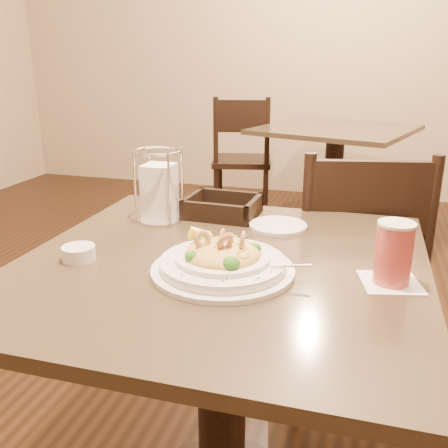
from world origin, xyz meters
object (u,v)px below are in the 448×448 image
(main_table, at_px, (222,352))
(background_table, at_px, (334,164))
(bread_basket, at_px, (222,209))
(side_plate, at_px, (278,226))
(pasta_bowl, at_px, (223,260))
(butter_ramekin, at_px, (79,253))
(dining_chair_far, at_px, (242,156))
(drink_glass, at_px, (394,254))
(dining_chair_near, at_px, (354,274))
(napkin_caddy, at_px, (159,191))

(main_table, distance_m, background_table, 2.34)
(bread_basket, xyz_separation_m, side_plate, (0.17, -0.06, -0.02))
(pasta_bowl, relative_size, butter_ramekin, 4.54)
(dining_chair_far, bearing_deg, drink_glass, 98.54)
(dining_chair_near, relative_size, drink_glass, 6.73)
(drink_glass, distance_m, napkin_caddy, 0.66)
(dining_chair_near, bearing_deg, drink_glass, 85.10)
(background_table, xyz_separation_m, dining_chair_far, (-0.68, 0.19, -0.02))
(drink_glass, bearing_deg, butter_ramekin, -174.29)
(dining_chair_far, height_order, butter_ramekin, dining_chair_far)
(background_table, xyz_separation_m, butter_ramekin, (-0.40, -2.42, 0.26))
(dining_chair_far, bearing_deg, butter_ramekin, 84.16)
(background_table, relative_size, dining_chair_near, 1.21)
(pasta_bowl, distance_m, bread_basket, 0.40)
(main_table, bearing_deg, pasta_bowl, -71.47)
(background_table, distance_m, dining_chair_near, 1.74)
(drink_glass, xyz_separation_m, napkin_caddy, (-0.61, 0.25, 0.02))
(background_table, height_order, pasta_bowl, pasta_bowl)
(main_table, bearing_deg, drink_glass, -3.03)
(bread_basket, bearing_deg, dining_chair_near, 36.92)
(background_table, distance_m, drink_glass, 2.39)
(pasta_bowl, height_order, napkin_caddy, napkin_caddy)
(main_table, xyz_separation_m, dining_chair_far, (-0.59, 2.53, -0.02))
(main_table, xyz_separation_m, dining_chair_near, (0.29, 0.61, -0.02))
(napkin_caddy, bearing_deg, main_table, -43.09)
(dining_chair_far, distance_m, pasta_bowl, 2.68)
(dining_chair_far, bearing_deg, bread_basket, 90.76)
(pasta_bowl, bearing_deg, butter_ramekin, -175.90)
(side_plate, bearing_deg, drink_glass, -44.79)
(dining_chair_near, relative_size, dining_chair_far, 1.00)
(background_table, height_order, bread_basket, bread_basket)
(background_table, bearing_deg, dining_chair_far, 164.06)
(dining_chair_far, distance_m, side_plate, 2.38)
(drink_glass, bearing_deg, background_table, 96.63)
(drink_glass, height_order, side_plate, drink_glass)
(pasta_bowl, xyz_separation_m, butter_ramekin, (-0.33, -0.02, -0.01))
(dining_chair_far, bearing_deg, napkin_caddy, 86.57)
(background_table, xyz_separation_m, side_plate, (-0.01, -2.08, 0.25))
(background_table, distance_m, napkin_caddy, 2.16)
(main_table, xyz_separation_m, drink_glass, (0.36, -0.02, 0.30))
(bread_basket, relative_size, napkin_caddy, 1.03)
(dining_chair_far, relative_size, pasta_bowl, 2.75)
(main_table, distance_m, dining_chair_far, 2.60)
(napkin_caddy, height_order, side_plate, napkin_caddy)
(dining_chair_near, xyz_separation_m, bread_basket, (-0.38, -0.29, 0.28))
(drink_glass, relative_size, napkin_caddy, 0.69)
(dining_chair_near, xyz_separation_m, napkin_caddy, (-0.53, -0.38, 0.35))
(background_table, relative_size, napkin_caddy, 5.61)
(dining_chair_near, height_order, napkin_caddy, napkin_caddy)
(pasta_bowl, xyz_separation_m, drink_glass, (0.34, 0.04, 0.04))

